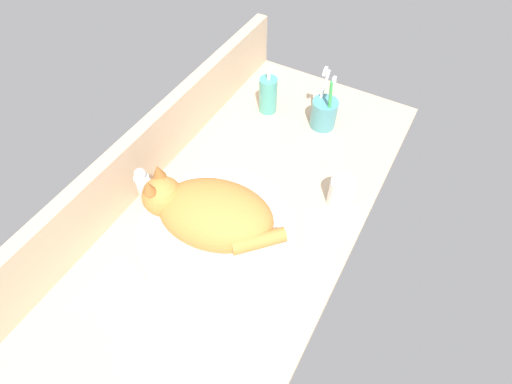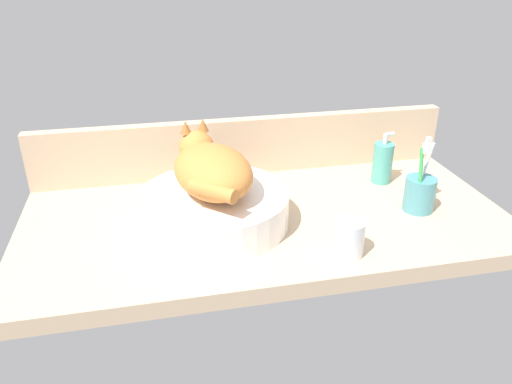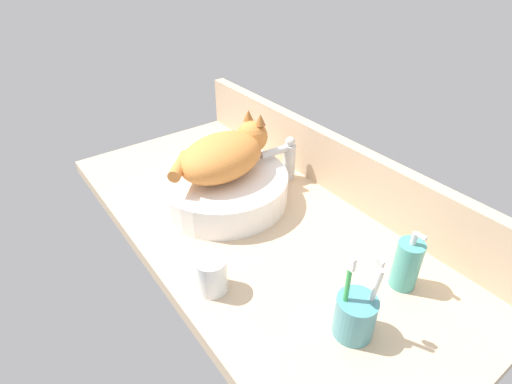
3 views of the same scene
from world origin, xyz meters
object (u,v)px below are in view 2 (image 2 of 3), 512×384
faucet (210,162)px  water_glass (349,240)px  soap_dispenser (383,163)px  toothbrush_cup (420,193)px  sink_basin (215,208)px  cat (211,168)px

faucet → water_glass: size_ratio=1.66×
soap_dispenser → toothbrush_cup: (1.91, -17.60, -1.13)cm
soap_dispenser → water_glass: 40.47cm
sink_basin → toothbrush_cup: 51.22cm
sink_basin → soap_dispenser: soap_dispenser is taller
toothbrush_cup → water_glass: (-24.92, -15.62, -1.12)cm
faucet → water_glass: faucet is taller
soap_dispenser → water_glass: soap_dispenser is taller
soap_dispenser → sink_basin: bearing=-164.4°
sink_basin → faucet: 21.36cm
toothbrush_cup → water_glass: toothbrush_cup is taller
water_glass → soap_dispenser: bearing=55.3°
sink_basin → faucet: bearing=85.4°
faucet → sink_basin: bearing=-94.6°
soap_dispenser → water_glass: bearing=-124.7°
sink_basin → soap_dispenser: (49.16, 13.68, 1.75)cm
cat → water_glass: size_ratio=3.93×
soap_dispenser → water_glass: (-23.01, -33.22, -2.25)cm
faucet → toothbrush_cup: 55.37cm
sink_basin → water_glass: size_ratio=4.32×
sink_basin → cat: bearing=105.2°
cat → soap_dispenser: bearing=14.0°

